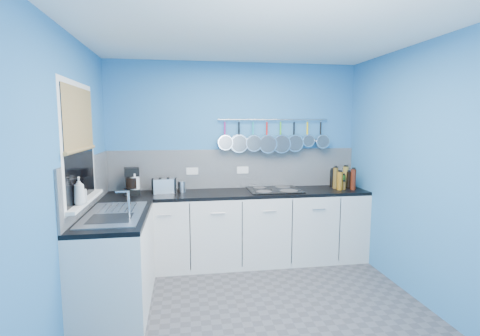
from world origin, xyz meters
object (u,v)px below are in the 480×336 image
object	(u,v)px
soap_bottle_a	(79,191)
hob	(274,189)
canister	(182,187)
toaster	(164,186)
paper_towel	(135,184)
soap_bottle_b	(82,193)
coffee_maker	(132,181)

from	to	relation	value
soap_bottle_a	hob	xyz separation A→B (m)	(1.99, 1.18, -0.26)
soap_bottle_a	canister	distance (m)	1.51
soap_bottle_a	toaster	xyz separation A→B (m)	(0.64, 1.21, -0.18)
soap_bottle_a	hob	size ratio (longest dim) A/B	0.37
paper_towel	canister	size ratio (longest dim) A/B	1.97
soap_bottle_b	toaster	world-z (taller)	soap_bottle_b
soap_bottle_a	soap_bottle_b	bearing A→B (deg)	90.00
paper_towel	coffee_maker	world-z (taller)	coffee_maker
paper_towel	toaster	distance (m)	0.34
soap_bottle_b	hob	world-z (taller)	soap_bottle_b
paper_towel	coffee_maker	bearing A→B (deg)	175.12
soap_bottle_a	paper_towel	size ratio (longest dim) A/B	0.95
soap_bottle_b	toaster	xyz separation A→B (m)	(0.64, 1.13, -0.15)
hob	soap_bottle_a	bearing A→B (deg)	-149.38
soap_bottle_b	hob	distance (m)	2.28
soap_bottle_a	soap_bottle_b	size ratio (longest dim) A/B	1.39
hob	canister	bearing A→B (deg)	177.36
soap_bottle_b	hob	bearing A→B (deg)	28.94
coffee_maker	canister	world-z (taller)	coffee_maker
soap_bottle_b	hob	size ratio (longest dim) A/B	0.27
coffee_maker	soap_bottle_a	bearing A→B (deg)	-112.68
canister	hob	world-z (taller)	canister
toaster	canister	size ratio (longest dim) A/B	2.09
paper_towel	coffee_maker	xyz separation A→B (m)	(-0.03, 0.00, 0.03)
soap_bottle_a	paper_towel	world-z (taller)	soap_bottle_a
coffee_maker	canister	distance (m)	0.59
paper_towel	coffee_maker	distance (m)	0.05
paper_towel	toaster	size ratio (longest dim) A/B	0.94
soap_bottle_a	soap_bottle_b	distance (m)	0.08
canister	hob	xyz separation A→B (m)	(1.14, -0.05, -0.06)
paper_towel	hob	distance (m)	1.69
soap_bottle_b	coffee_maker	distance (m)	1.14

